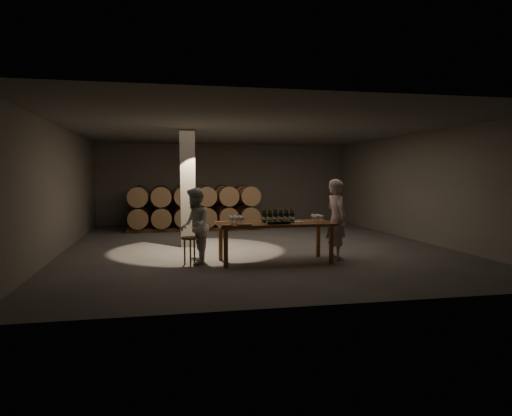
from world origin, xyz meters
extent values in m
plane|color=#4B4947|center=(0.00, 0.00, 0.00)|extent=(12.00, 12.00, 0.00)
plane|color=#605E59|center=(0.00, 0.00, 3.20)|extent=(12.00, 12.00, 0.00)
plane|color=slate|center=(0.00, 6.00, 1.60)|extent=(10.00, 0.00, 10.00)
plane|color=slate|center=(0.00, -6.00, 1.60)|extent=(10.00, 0.00, 10.00)
plane|color=slate|center=(-5.00, 0.00, 1.60)|extent=(0.00, 12.00, 12.00)
plane|color=slate|center=(5.00, 0.00, 1.60)|extent=(0.00, 12.00, 12.00)
cube|color=slate|center=(-1.80, 0.20, 1.60)|extent=(0.40, 0.40, 3.20)
cylinder|color=brown|center=(-1.18, -2.93, 0.42)|extent=(0.10, 0.10, 0.84)
cylinder|color=brown|center=(1.18, -2.93, 0.42)|extent=(0.10, 0.10, 0.84)
cylinder|color=brown|center=(-1.18, -2.07, 0.42)|extent=(0.10, 0.10, 0.84)
cylinder|color=brown|center=(1.18, -2.07, 0.42)|extent=(0.10, 0.10, 0.84)
cube|color=brown|center=(0.00, -2.50, 0.87)|extent=(2.60, 1.10, 0.06)
cube|color=#53381C|center=(-1.35, 4.90, 0.06)|extent=(4.70, 0.10, 0.12)
cube|color=#53381C|center=(-1.35, 5.50, 0.06)|extent=(4.70, 0.10, 0.12)
cylinder|color=olive|center=(-3.30, 5.20, 0.47)|extent=(0.70, 0.95, 0.70)
cylinder|color=black|center=(-3.30, 4.94, 0.47)|extent=(0.73, 0.04, 0.73)
cylinder|color=black|center=(-3.30, 5.46, 0.47)|extent=(0.73, 0.04, 0.73)
cylinder|color=olive|center=(-2.52, 5.20, 0.47)|extent=(0.70, 0.95, 0.70)
cylinder|color=black|center=(-2.52, 4.94, 0.47)|extent=(0.73, 0.04, 0.73)
cylinder|color=black|center=(-2.52, 5.46, 0.47)|extent=(0.73, 0.04, 0.73)
cylinder|color=olive|center=(-1.74, 5.20, 0.47)|extent=(0.70, 0.95, 0.70)
cylinder|color=black|center=(-1.74, 4.94, 0.47)|extent=(0.73, 0.04, 0.73)
cylinder|color=black|center=(-1.74, 5.46, 0.47)|extent=(0.73, 0.04, 0.73)
cylinder|color=olive|center=(-0.96, 5.20, 0.47)|extent=(0.70, 0.95, 0.70)
cylinder|color=black|center=(-0.96, 4.94, 0.47)|extent=(0.73, 0.04, 0.73)
cylinder|color=black|center=(-0.96, 5.46, 0.47)|extent=(0.73, 0.04, 0.73)
cylinder|color=olive|center=(-0.18, 5.20, 0.47)|extent=(0.70, 0.95, 0.70)
cylinder|color=black|center=(-0.18, 4.94, 0.47)|extent=(0.73, 0.04, 0.73)
cylinder|color=black|center=(-0.18, 5.46, 0.47)|extent=(0.73, 0.04, 0.73)
cylinder|color=olive|center=(0.60, 5.20, 0.47)|extent=(0.70, 0.95, 0.70)
cylinder|color=black|center=(0.60, 4.94, 0.47)|extent=(0.73, 0.04, 0.73)
cylinder|color=black|center=(0.60, 5.46, 0.47)|extent=(0.73, 0.04, 0.73)
cylinder|color=olive|center=(-3.30, 5.20, 1.21)|extent=(0.70, 0.95, 0.70)
cylinder|color=black|center=(-3.30, 4.94, 1.21)|extent=(0.73, 0.04, 0.73)
cylinder|color=black|center=(-3.30, 5.46, 1.21)|extent=(0.73, 0.04, 0.73)
cylinder|color=olive|center=(-2.52, 5.20, 1.21)|extent=(0.70, 0.95, 0.70)
cylinder|color=black|center=(-2.52, 4.94, 1.21)|extent=(0.73, 0.04, 0.73)
cylinder|color=black|center=(-2.52, 5.46, 1.21)|extent=(0.73, 0.04, 0.73)
cylinder|color=olive|center=(-1.74, 5.20, 1.21)|extent=(0.70, 0.95, 0.70)
cylinder|color=black|center=(-1.74, 4.94, 1.21)|extent=(0.73, 0.04, 0.73)
cylinder|color=black|center=(-1.74, 5.46, 1.21)|extent=(0.73, 0.04, 0.73)
cylinder|color=olive|center=(-0.96, 5.20, 1.21)|extent=(0.70, 0.95, 0.70)
cylinder|color=black|center=(-0.96, 4.94, 1.21)|extent=(0.73, 0.04, 0.73)
cylinder|color=black|center=(-0.96, 5.46, 1.21)|extent=(0.73, 0.04, 0.73)
cylinder|color=olive|center=(-0.18, 5.20, 1.21)|extent=(0.70, 0.95, 0.70)
cylinder|color=black|center=(-0.18, 4.94, 1.21)|extent=(0.73, 0.04, 0.73)
cylinder|color=black|center=(-0.18, 5.46, 1.21)|extent=(0.73, 0.04, 0.73)
cylinder|color=olive|center=(0.60, 5.20, 1.21)|extent=(0.70, 0.95, 0.70)
cylinder|color=black|center=(0.60, 4.94, 1.21)|extent=(0.73, 0.04, 0.73)
cylinder|color=black|center=(0.60, 5.46, 1.21)|extent=(0.73, 0.04, 0.73)
cube|color=#53381C|center=(-1.35, 3.50, 0.06)|extent=(4.70, 0.10, 0.12)
cube|color=#53381C|center=(-1.35, 4.10, 0.06)|extent=(4.70, 0.10, 0.12)
cylinder|color=olive|center=(-3.30, 3.80, 0.47)|extent=(0.70, 0.95, 0.70)
cylinder|color=black|center=(-3.30, 3.54, 0.47)|extent=(0.73, 0.04, 0.73)
cylinder|color=black|center=(-3.30, 4.06, 0.47)|extent=(0.73, 0.04, 0.73)
cylinder|color=olive|center=(-2.52, 3.80, 0.47)|extent=(0.70, 0.95, 0.70)
cylinder|color=black|center=(-2.52, 3.54, 0.47)|extent=(0.73, 0.04, 0.73)
cylinder|color=black|center=(-2.52, 4.06, 0.47)|extent=(0.73, 0.04, 0.73)
cylinder|color=olive|center=(-1.74, 3.80, 0.47)|extent=(0.70, 0.95, 0.70)
cylinder|color=black|center=(-1.74, 3.54, 0.47)|extent=(0.73, 0.04, 0.73)
cylinder|color=black|center=(-1.74, 4.06, 0.47)|extent=(0.73, 0.04, 0.73)
cylinder|color=olive|center=(-0.96, 3.80, 0.47)|extent=(0.70, 0.95, 0.70)
cylinder|color=black|center=(-0.96, 3.54, 0.47)|extent=(0.73, 0.04, 0.73)
cylinder|color=black|center=(-0.96, 4.06, 0.47)|extent=(0.73, 0.04, 0.73)
cylinder|color=olive|center=(-0.18, 3.80, 0.47)|extent=(0.70, 0.95, 0.70)
cylinder|color=black|center=(-0.18, 3.54, 0.47)|extent=(0.73, 0.04, 0.73)
cylinder|color=black|center=(-0.18, 4.06, 0.47)|extent=(0.73, 0.04, 0.73)
cylinder|color=olive|center=(0.60, 3.80, 0.47)|extent=(0.70, 0.95, 0.70)
cylinder|color=black|center=(0.60, 3.54, 0.47)|extent=(0.73, 0.04, 0.73)
cylinder|color=black|center=(0.60, 4.06, 0.47)|extent=(0.73, 0.04, 0.73)
cylinder|color=olive|center=(-3.30, 3.80, 1.21)|extent=(0.70, 0.95, 0.70)
cylinder|color=black|center=(-3.30, 3.54, 1.21)|extent=(0.73, 0.04, 0.73)
cylinder|color=black|center=(-3.30, 4.06, 1.21)|extent=(0.73, 0.04, 0.73)
cylinder|color=olive|center=(-2.52, 3.80, 1.21)|extent=(0.70, 0.95, 0.70)
cylinder|color=black|center=(-2.52, 3.54, 1.21)|extent=(0.73, 0.04, 0.73)
cylinder|color=black|center=(-2.52, 4.06, 1.21)|extent=(0.73, 0.04, 0.73)
cylinder|color=olive|center=(-1.74, 3.80, 1.21)|extent=(0.70, 0.95, 0.70)
cylinder|color=black|center=(-1.74, 3.54, 1.21)|extent=(0.73, 0.04, 0.73)
cylinder|color=black|center=(-1.74, 4.06, 1.21)|extent=(0.73, 0.04, 0.73)
cylinder|color=olive|center=(-0.96, 3.80, 1.21)|extent=(0.70, 0.95, 0.70)
cylinder|color=black|center=(-0.96, 3.54, 1.21)|extent=(0.73, 0.04, 0.73)
cylinder|color=black|center=(-0.96, 4.06, 1.21)|extent=(0.73, 0.04, 0.73)
cylinder|color=olive|center=(-0.18, 3.80, 1.21)|extent=(0.70, 0.95, 0.70)
cylinder|color=black|center=(-0.18, 3.54, 1.21)|extent=(0.73, 0.04, 0.73)
cylinder|color=black|center=(-0.18, 4.06, 1.21)|extent=(0.73, 0.04, 0.73)
cylinder|color=olive|center=(0.60, 3.80, 1.21)|extent=(0.70, 0.95, 0.70)
cylinder|color=black|center=(0.60, 3.54, 1.21)|extent=(0.73, 0.04, 0.73)
cylinder|color=black|center=(0.60, 4.06, 1.21)|extent=(0.73, 0.04, 0.73)
cylinder|color=black|center=(-0.24, -2.51, 1.00)|extent=(0.07, 0.07, 0.20)
cylinder|color=silver|center=(-0.24, -2.51, 0.99)|extent=(0.07, 0.07, 0.06)
cylinder|color=black|center=(-0.24, -2.51, 1.14)|extent=(0.03, 0.03, 0.08)
cylinder|color=gold|center=(-0.24, -2.51, 1.19)|extent=(0.03, 0.03, 0.02)
cylinder|color=black|center=(-0.24, -2.36, 1.00)|extent=(0.07, 0.07, 0.20)
cylinder|color=silver|center=(-0.24, -2.36, 0.99)|extent=(0.07, 0.07, 0.06)
cylinder|color=black|center=(-0.24, -2.36, 1.14)|extent=(0.03, 0.03, 0.08)
cylinder|color=maroon|center=(-0.24, -2.36, 1.19)|extent=(0.03, 0.03, 0.02)
cylinder|color=black|center=(-0.11, -2.51, 1.00)|extent=(0.07, 0.07, 0.20)
cylinder|color=silver|center=(-0.11, -2.51, 0.99)|extent=(0.07, 0.07, 0.06)
cylinder|color=black|center=(-0.11, -2.51, 1.14)|extent=(0.03, 0.03, 0.08)
cylinder|color=maroon|center=(-0.11, -2.51, 1.19)|extent=(0.03, 0.03, 0.02)
cylinder|color=black|center=(-0.11, -2.36, 1.00)|extent=(0.07, 0.07, 0.20)
cylinder|color=silver|center=(-0.11, -2.36, 0.99)|extent=(0.07, 0.07, 0.06)
cylinder|color=black|center=(-0.11, -2.36, 1.14)|extent=(0.03, 0.03, 0.08)
cylinder|color=gold|center=(-0.11, -2.36, 1.19)|extent=(0.03, 0.03, 0.02)
cylinder|color=black|center=(0.02, -2.51, 1.00)|extent=(0.07, 0.07, 0.20)
cylinder|color=silver|center=(0.02, -2.51, 0.99)|extent=(0.07, 0.07, 0.06)
cylinder|color=black|center=(0.02, -2.51, 1.14)|extent=(0.03, 0.03, 0.08)
cylinder|color=gold|center=(0.02, -2.51, 1.19)|extent=(0.03, 0.03, 0.02)
cylinder|color=black|center=(0.02, -2.36, 1.00)|extent=(0.07, 0.07, 0.20)
cylinder|color=silver|center=(0.02, -2.36, 0.99)|extent=(0.07, 0.07, 0.06)
cylinder|color=black|center=(0.02, -2.36, 1.14)|extent=(0.03, 0.03, 0.08)
cylinder|color=maroon|center=(0.02, -2.36, 1.19)|extent=(0.03, 0.03, 0.02)
cylinder|color=black|center=(0.15, -2.51, 1.00)|extent=(0.07, 0.07, 0.20)
cylinder|color=silver|center=(0.15, -2.51, 0.99)|extent=(0.07, 0.07, 0.06)
cylinder|color=black|center=(0.15, -2.51, 1.14)|extent=(0.03, 0.03, 0.08)
cylinder|color=maroon|center=(0.15, -2.51, 1.19)|extent=(0.03, 0.03, 0.02)
cylinder|color=black|center=(0.15, -2.36, 1.00)|extent=(0.07, 0.07, 0.20)
cylinder|color=silver|center=(0.15, -2.36, 0.99)|extent=(0.07, 0.07, 0.06)
cylinder|color=black|center=(0.15, -2.36, 1.14)|extent=(0.03, 0.03, 0.08)
cylinder|color=gold|center=(0.15, -2.36, 1.19)|extent=(0.03, 0.03, 0.02)
cylinder|color=black|center=(0.28, -2.51, 1.00)|extent=(0.07, 0.07, 0.20)
cylinder|color=silver|center=(0.28, -2.51, 0.99)|extent=(0.07, 0.07, 0.06)
cylinder|color=black|center=(0.28, -2.51, 1.14)|extent=(0.03, 0.03, 0.08)
cylinder|color=gold|center=(0.28, -2.51, 1.19)|extent=(0.03, 0.03, 0.02)
cylinder|color=black|center=(0.28, -2.36, 1.00)|extent=(0.07, 0.07, 0.20)
cylinder|color=silver|center=(0.28, -2.36, 0.99)|extent=(0.07, 0.07, 0.06)
cylinder|color=black|center=(0.28, -2.36, 1.14)|extent=(0.03, 0.03, 0.08)
cylinder|color=maroon|center=(0.28, -2.36, 1.19)|extent=(0.03, 0.03, 0.02)
cylinder|color=black|center=(0.41, -2.51, 1.00)|extent=(0.07, 0.07, 0.20)
cylinder|color=silver|center=(0.41, -2.51, 0.99)|extent=(0.07, 0.07, 0.06)
cylinder|color=black|center=(0.41, -2.51, 1.14)|extent=(0.03, 0.03, 0.08)
cylinder|color=maroon|center=(0.41, -2.51, 1.19)|extent=(0.03, 0.03, 0.02)
cylinder|color=black|center=(0.41, -2.36, 1.00)|extent=(0.07, 0.07, 0.20)
cylinder|color=silver|center=(0.41, -2.36, 0.99)|extent=(0.07, 0.07, 0.06)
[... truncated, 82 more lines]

